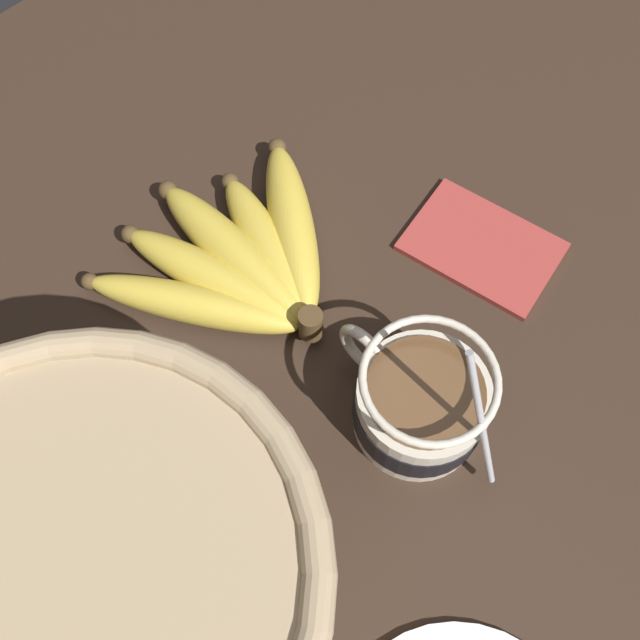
% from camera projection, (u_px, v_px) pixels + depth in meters
% --- Properties ---
extents(table, '(1.08, 1.08, 0.04)m').
position_uv_depth(table, '(347.00, 357.00, 0.61)').
color(table, '#332319').
rests_on(table, ground).
extents(coffee_mug, '(0.16, 0.10, 0.16)m').
position_uv_depth(coffee_mug, '(419.00, 404.00, 0.53)').
color(coffee_mug, beige).
rests_on(coffee_mug, table).
extents(banana_bunch, '(0.21, 0.24, 0.04)m').
position_uv_depth(banana_bunch, '(241.00, 258.00, 0.61)').
color(banana_bunch, '#4C381E').
rests_on(banana_bunch, table).
extents(woven_basket, '(0.28, 0.28, 0.17)m').
position_uv_depth(woven_basket, '(101.00, 593.00, 0.42)').
color(woven_basket, tan).
rests_on(woven_basket, table).
extents(napkin, '(0.14, 0.11, 0.01)m').
position_uv_depth(napkin, '(482.00, 247.00, 0.63)').
color(napkin, '#A33833').
rests_on(napkin, table).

